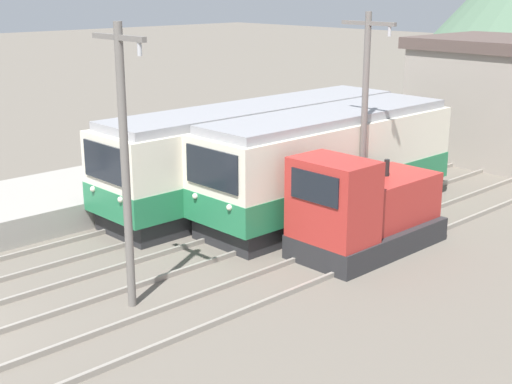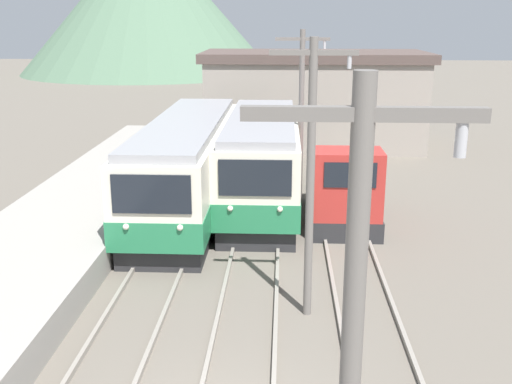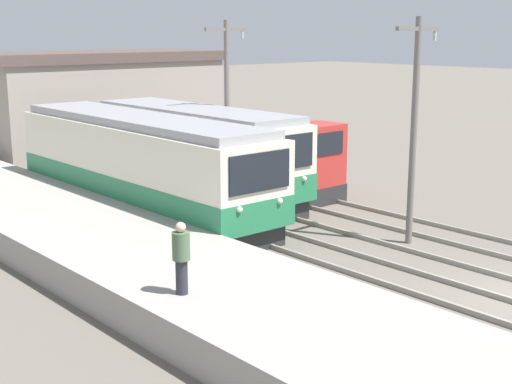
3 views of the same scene
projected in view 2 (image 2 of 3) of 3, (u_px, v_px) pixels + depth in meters
commuter_train_left at (188, 169)px, 22.89m from camera, size 2.84×12.72×3.52m
commuter_train_center at (261, 165)px, 23.32m from camera, size 2.84×10.32×3.56m
shunting_locomotive at (343, 191)px, 21.49m from camera, size 2.40×4.84×3.00m
catenary_mast_mid at (311, 171)px, 14.09m from camera, size 2.00×0.20×6.80m
catenary_mast_far at (301, 114)px, 22.58m from camera, size 2.00×0.20×6.80m
station_building at (314, 99)px, 34.43m from camera, size 12.60×6.30×5.36m
mountain_backdrop at (147, 0)px, 79.64m from camera, size 33.92×33.92×18.99m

